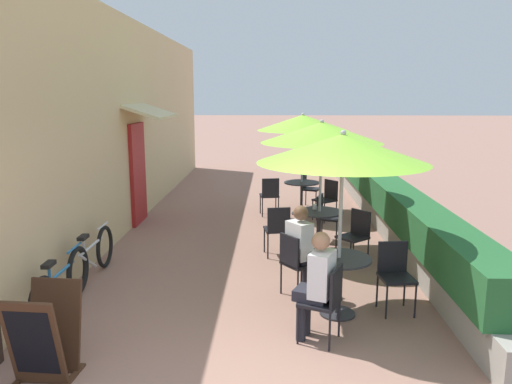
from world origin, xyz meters
TOP-DOWN VIEW (x-y plane):
  - cafe_facade_wall at (-2.54, 7.12)m, footprint 0.98×14.51m
  - planter_hedge at (2.75, 7.15)m, footprint 0.60×13.51m
  - patio_table_near at (1.26, 2.10)m, footprint 0.80×0.80m
  - patio_umbrella_near at (1.26, 2.10)m, footprint 2.02×2.02m
  - cafe_chair_near_left at (1.03, 1.40)m, footprint 0.53×0.53m
  - seated_patron_near_left at (0.93, 1.44)m, footprint 0.49×0.45m
  - cafe_chair_near_right at (1.98, 2.26)m, footprint 0.44×0.44m
  - cafe_chair_near_back at (0.76, 2.65)m, footprint 0.56×0.56m
  - seated_patron_near_back at (0.85, 2.72)m, footprint 0.51×0.50m
  - patio_table_mid at (1.24, 4.53)m, footprint 0.80×0.80m
  - patio_umbrella_mid at (1.24, 4.53)m, footprint 2.02×2.02m
  - cafe_chair_mid_left at (1.78, 4.02)m, footprint 0.56×0.56m
  - cafe_chair_mid_right at (1.42, 5.25)m, footprint 0.51×0.51m
  - cafe_chair_mid_back at (0.53, 4.32)m, footprint 0.46×0.46m
  - coffee_cup_mid at (1.17, 4.67)m, footprint 0.07×0.07m
  - patio_table_far at (1.10, 7.36)m, footprint 0.80×0.80m
  - patio_umbrella_far at (1.10, 7.36)m, footprint 2.02×2.02m
  - cafe_chair_far_left at (1.62, 6.83)m, footprint 0.56×0.56m
  - cafe_chair_far_right at (1.29, 8.08)m, footprint 0.52×0.52m
  - cafe_chair_far_back at (0.38, 7.17)m, footprint 0.46×0.46m
  - bicycle_leaning at (-2.20, 2.08)m, footprint 0.10×1.74m
  - bicycle_second at (-2.20, 3.17)m, footprint 0.10×1.75m
  - menu_board at (-1.72, 0.60)m, footprint 0.57×0.66m

SIDE VIEW (x-z plane):
  - bicycle_leaning at x=-2.20m, z-range -0.03..0.72m
  - bicycle_second at x=-2.20m, z-range -0.03..0.73m
  - menu_board at x=-1.72m, z-range -0.01..0.89m
  - cafe_chair_near_left at x=1.03m, z-range 0.08..0.95m
  - cafe_chair_near_right at x=1.98m, z-range 0.08..0.95m
  - cafe_chair_near_back at x=0.76m, z-range 0.08..0.95m
  - cafe_chair_mid_left at x=1.78m, z-range 0.08..0.95m
  - cafe_chair_mid_right at x=1.42m, z-range 0.08..0.95m
  - cafe_chair_mid_back at x=0.53m, z-range 0.08..0.95m
  - cafe_chair_far_left at x=1.62m, z-range 0.08..0.95m
  - cafe_chair_far_right at x=1.29m, z-range 0.08..0.95m
  - cafe_chair_far_back at x=0.38m, z-range 0.08..0.95m
  - planter_hedge at x=2.75m, z-range 0.03..1.04m
  - patio_table_near at x=1.26m, z-range 0.17..0.91m
  - patio_table_mid at x=1.24m, z-range 0.17..0.91m
  - patio_table_far at x=1.10m, z-range 0.17..0.91m
  - seated_patron_near_left at x=0.93m, z-range 0.06..1.31m
  - seated_patron_near_back at x=0.85m, z-range 0.06..1.31m
  - coffee_cup_mid at x=1.17m, z-range 0.74..0.83m
  - patio_umbrella_near at x=1.26m, z-range 0.92..3.21m
  - patio_umbrella_mid at x=1.24m, z-range 0.92..3.21m
  - patio_umbrella_far at x=1.10m, z-range 0.92..3.21m
  - cafe_facade_wall at x=-2.54m, z-range -0.01..4.19m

